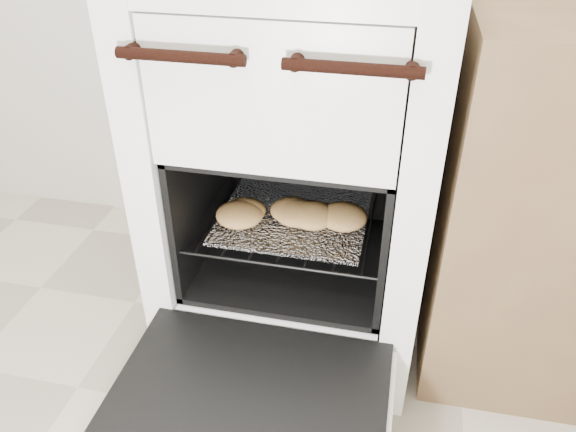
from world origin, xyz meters
name	(u,v)px	position (x,y,z in m)	size (l,w,h in m)	color
stove	(301,166)	(0.18, 1.13, 0.50)	(0.67, 0.74, 1.02)	white
oven_door	(247,406)	(0.18, 0.56, 0.22)	(0.60, 0.47, 0.04)	black
oven_rack	(295,215)	(0.18, 1.05, 0.39)	(0.49, 0.47, 0.01)	black
foil_sheet	(294,217)	(0.18, 1.03, 0.40)	(0.38, 0.33, 0.01)	white
baked_rolls	(296,214)	(0.19, 1.01, 0.43)	(0.41, 0.20, 0.05)	#E4AF5B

